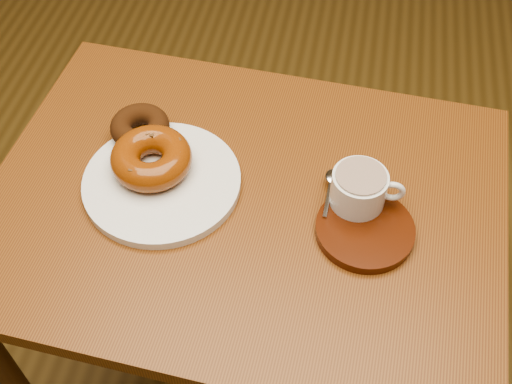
% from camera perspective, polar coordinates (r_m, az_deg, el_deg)
% --- Properties ---
extents(cafe_table, '(0.83, 0.65, 0.75)m').
position_cam_1_polar(cafe_table, '(1.09, -1.04, -4.48)').
color(cafe_table, brown).
rests_on(cafe_table, ground).
extents(donut_plate, '(0.33, 0.33, 0.02)m').
position_cam_1_polar(donut_plate, '(1.01, -8.35, 0.90)').
color(donut_plate, white).
rests_on(donut_plate, cafe_table).
extents(donut_cinnamon, '(0.10, 0.10, 0.04)m').
position_cam_1_polar(donut_cinnamon, '(1.06, -10.27, 5.72)').
color(donut_cinnamon, '#381C0B').
rests_on(donut_cinnamon, donut_plate).
extents(donut_caramel, '(0.15, 0.15, 0.05)m').
position_cam_1_polar(donut_caramel, '(1.01, -9.29, 2.99)').
color(donut_caramel, '#7C390D').
rests_on(donut_caramel, donut_plate).
extents(saucer, '(0.15, 0.15, 0.02)m').
position_cam_1_polar(saucer, '(0.96, 9.64, -3.34)').
color(saucer, '#3D1608').
rests_on(saucer, cafe_table).
extents(coffee_cup, '(0.11, 0.08, 0.06)m').
position_cam_1_polar(coffee_cup, '(0.96, 9.21, 0.34)').
color(coffee_cup, white).
rests_on(coffee_cup, saucer).
extents(teaspoon, '(0.02, 0.10, 0.01)m').
position_cam_1_polar(teaspoon, '(1.00, 6.71, 1.03)').
color(teaspoon, silver).
rests_on(teaspoon, saucer).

